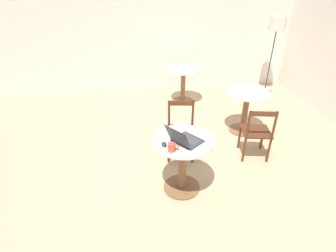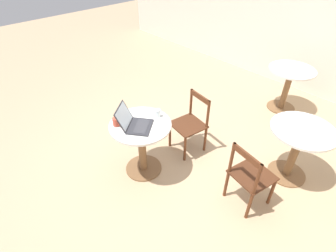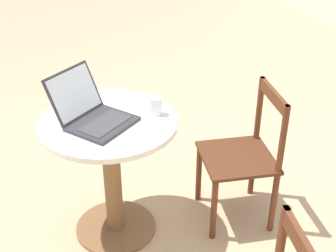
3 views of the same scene
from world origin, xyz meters
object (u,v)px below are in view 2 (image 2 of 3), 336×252
chair_near_back (191,124)px  mouse (122,117)px  chair_mid_front (250,176)px  laptop (135,123)px  cafe_table_mid (298,144)px  drinking_glass (158,113)px  mug (116,122)px  cafe_table_near (141,139)px  cafe_table_far (289,81)px

chair_near_back → mouse: chair_near_back is taller
chair_mid_front → laptop: (-1.21, -0.61, 0.38)m
mouse → laptop: bearing=3.9°
cafe_table_mid → laptop: laptop is taller
cafe_table_mid → laptop: bearing=-134.3°
mouse → drinking_glass: (0.26, 0.35, 0.03)m
cafe_table_mid → mouse: (-1.59, -1.40, 0.24)m
mug → cafe_table_near: bearing=51.5°
cafe_table_far → cafe_table_mid: bearing=-59.3°
chair_near_back → mouse: 0.99m
laptop → mug: bearing=-141.1°
cafe_table_mid → mug: size_ratio=6.02×
cafe_table_near → mouse: 0.35m
cafe_table_near → cafe_table_far: 2.77m
cafe_table_near → laptop: laptop is taller
chair_near_back → drinking_glass: bearing=-100.1°
mouse → mug: bearing=-59.2°
cafe_table_near → mug: size_ratio=6.02×
chair_near_back → drinking_glass: (-0.09, -0.51, 0.37)m
chair_mid_front → laptop: size_ratio=1.75×
cafe_table_near → mug: 0.38m
cafe_table_far → chair_near_back: chair_near_back is taller
chair_mid_front → mug: (-1.38, -0.75, 0.37)m
cafe_table_near → mouse: bearing=-159.2°
cafe_table_near → chair_near_back: size_ratio=0.89×
cafe_table_far → chair_mid_front: (0.69, -2.18, -0.10)m
cafe_table_mid → cafe_table_far: (-0.84, 1.41, 0.00)m
cafe_table_mid → chair_near_back: 1.36m
laptop → mouse: size_ratio=4.80×
mouse → chair_mid_front: bearing=23.5°
cafe_table_mid → mug: bearing=-134.9°
cafe_table_mid → laptop: 1.95m
chair_near_back → mug: mug is taller
chair_near_back → cafe_table_mid: bearing=23.9°
laptop → chair_mid_front: bearing=26.9°
cafe_table_mid → chair_mid_front: 0.79m
mug → drinking_glass: size_ratio=1.26×
mouse → mug: mug is taller
mouse → mug: (0.07, -0.12, 0.03)m
laptop → chair_near_back: bearing=82.2°
cafe_table_mid → cafe_table_near: bearing=-135.9°
cafe_table_near → mug: (-0.17, -0.21, 0.27)m
cafe_table_near → mouse: (-0.24, -0.09, 0.24)m
cafe_table_mid → cafe_table_far: bearing=120.7°
cafe_table_far → chair_near_back: size_ratio=0.89×
cafe_table_near → cafe_table_mid: same height
cafe_table_mid → cafe_table_far: 1.64m
chair_mid_front → mouse: 1.62m
chair_mid_front → cafe_table_near: bearing=-156.0°
cafe_table_far → laptop: size_ratio=1.56×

